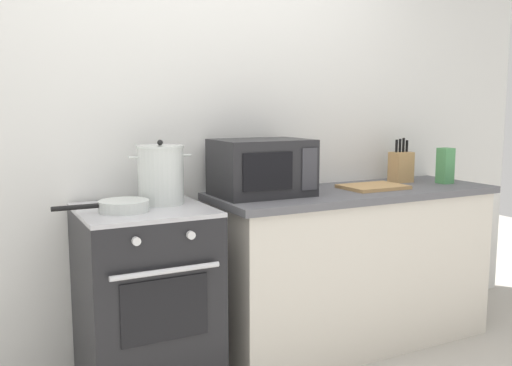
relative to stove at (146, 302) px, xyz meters
name	(u,v)px	position (x,y,z in m)	size (l,w,h in m)	color
back_wall	(235,132)	(0.65, 0.37, 0.79)	(4.40, 0.10, 2.50)	silver
lower_cabinet_right	(353,270)	(1.25, 0.02, -0.02)	(1.64, 0.56, 0.88)	beige
countertop_right	(355,193)	(1.25, 0.02, 0.44)	(1.70, 0.60, 0.04)	#59595E
stove	(146,302)	(0.00, 0.00, 0.00)	(0.60, 0.64, 0.92)	black
stock_pot	(161,174)	(0.11, 0.08, 0.60)	(0.31, 0.23, 0.31)	silver
frying_pan	(122,206)	(-0.11, -0.04, 0.48)	(0.43, 0.23, 0.05)	silver
microwave	(262,167)	(0.67, 0.08, 0.61)	(0.50, 0.37, 0.30)	#232326
cutting_board	(373,187)	(1.36, 0.00, 0.47)	(0.36, 0.26, 0.02)	tan
knife_block	(401,166)	(1.70, 0.14, 0.56)	(0.13, 0.10, 0.28)	tan
pasta_box	(445,166)	(1.90, -0.03, 0.57)	(0.08, 0.08, 0.22)	#4C9356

